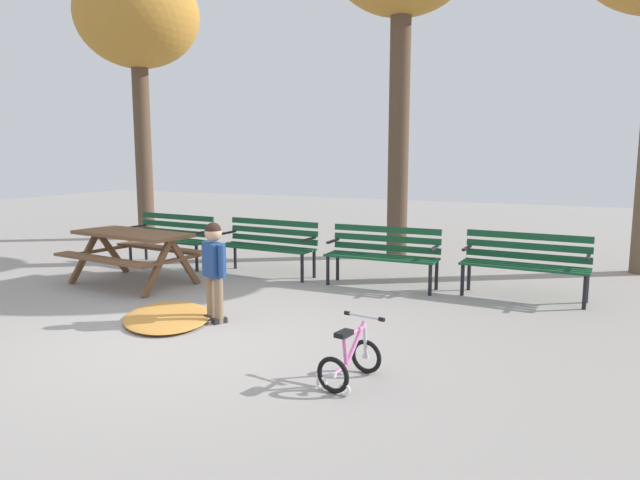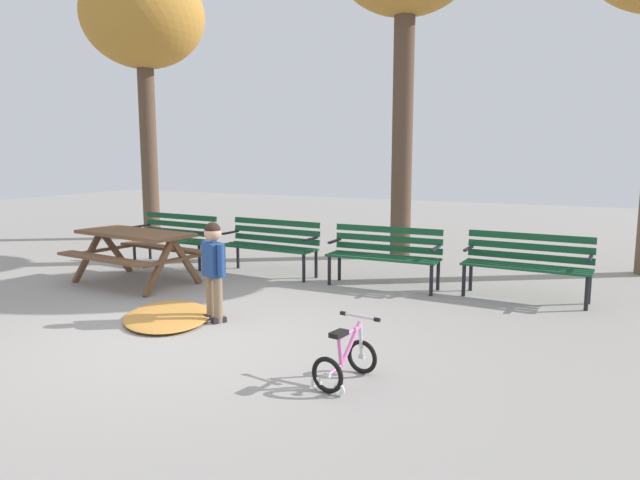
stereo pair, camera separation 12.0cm
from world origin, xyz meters
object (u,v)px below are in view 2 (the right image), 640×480
object	(u,v)px
park_bench_right	(385,251)
child_standing	(213,263)
kids_bicycle	(345,360)
picnic_table	(135,243)
park_bench_left	(271,242)
park_bench_far_left	(176,235)
park_bench_far_right	(527,260)

from	to	relation	value
park_bench_right	child_standing	size ratio (longest dim) A/B	1.41
kids_bicycle	child_standing	bearing A→B (deg)	153.94
picnic_table	kids_bicycle	world-z (taller)	picnic_table
picnic_table	kids_bicycle	bearing A→B (deg)	-26.21
park_bench_right	park_bench_left	bearing A→B (deg)	178.84
picnic_table	park_bench_far_left	xyz separation A→B (m)	(-0.45, 1.43, -0.08)
park_bench_far_left	park_bench_right	xyz separation A→B (m)	(3.79, -0.04, 0.00)
park_bench_far_left	kids_bicycle	world-z (taller)	park_bench_far_left
picnic_table	park_bench_far_right	bearing A→B (deg)	16.36
park_bench_far_left	park_bench_far_right	bearing A→B (deg)	1.10
park_bench_far_left	child_standing	world-z (taller)	child_standing
park_bench_right	park_bench_far_right	size ratio (longest dim) A/B	0.99
child_standing	park_bench_far_right	bearing A→B (deg)	40.74
park_bench_far_right	kids_bicycle	bearing A→B (deg)	-105.23
picnic_table	park_bench_far_right	world-z (taller)	park_bench_far_right
picnic_table	park_bench_left	xyz separation A→B (m)	(1.45, 1.43, -0.08)
picnic_table	child_standing	xyz separation A→B (m)	(2.20, -1.09, 0.08)
park_bench_far_right	kids_bicycle	xyz separation A→B (m)	(-0.99, -3.64, -0.31)
park_bench_far_right	kids_bicycle	world-z (taller)	park_bench_far_right
park_bench_left	child_standing	distance (m)	2.63
park_bench_right	child_standing	distance (m)	2.74
child_standing	kids_bicycle	size ratio (longest dim) A/B	1.88
child_standing	kids_bicycle	bearing A→B (deg)	-26.06
child_standing	park_bench_left	bearing A→B (deg)	106.50
park_bench_far_left	child_standing	bearing A→B (deg)	-43.62
park_bench_right	kids_bicycle	size ratio (longest dim) A/B	2.66
kids_bicycle	picnic_table	bearing A→B (deg)	153.79
park_bench_far_right	park_bench_far_left	bearing A→B (deg)	-178.90
park_bench_right	park_bench_far_left	bearing A→B (deg)	179.37
park_bench_far_right	child_standing	world-z (taller)	child_standing
picnic_table	child_standing	size ratio (longest dim) A/B	1.73
picnic_table	park_bench_right	distance (m)	3.62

